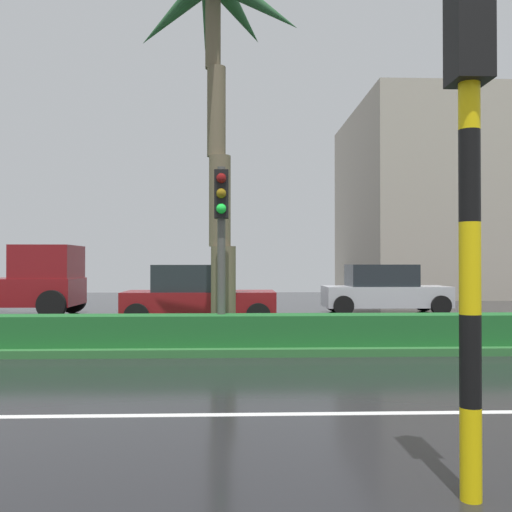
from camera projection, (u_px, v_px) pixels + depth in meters
name	position (u px, v px, depth m)	size (l,w,h in m)	color
palm_tree_centre_left	(214.00, 36.00, 12.70)	(4.17, 4.32, 8.48)	brown
traffic_signal_median_right	(221.00, 222.00, 11.42)	(0.28, 0.43, 3.54)	#4C4C47
traffic_signal_foreground	(468.00, 119.00, 4.31)	(0.28, 0.43, 4.15)	yellow
car_in_traffic_second	(198.00, 296.00, 16.46)	(4.30, 2.02, 1.72)	maroon
car_in_traffic_third	(384.00, 290.00, 20.10)	(4.30, 2.02, 1.72)	silver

